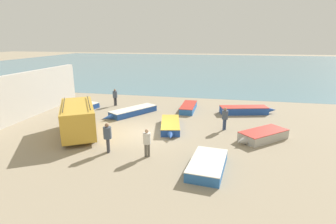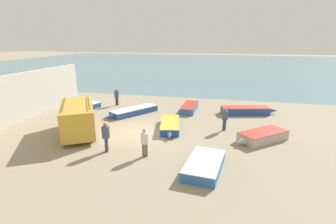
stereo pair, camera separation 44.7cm
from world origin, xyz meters
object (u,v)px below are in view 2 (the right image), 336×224
at_px(fishing_rowboat_0, 85,107).
at_px(fishing_rowboat_1, 262,136).
at_px(fishing_rowboat_5, 170,126).
at_px(fisherman_0, 225,117).
at_px(fisherman_1, 106,135).
at_px(parked_van, 78,118).
at_px(fisherman_3, 145,140).
at_px(fishing_rowboat_6, 133,111).
at_px(fishing_rowboat_4, 247,111).
at_px(fishing_rowboat_2, 190,107).
at_px(fisherman_2, 117,96).
at_px(fishing_rowboat_3, 205,164).

distance_m(fishing_rowboat_0, fishing_rowboat_1, 16.12).
relative_size(fishing_rowboat_5, fisherman_0, 2.70).
distance_m(fisherman_0, fisherman_1, 8.70).
bearing_deg(fisherman_1, parked_van, 130.45).
xyz_separation_m(parked_van, fisherman_3, (5.69, -2.42, -0.20)).
relative_size(fishing_rowboat_6, fisherman_0, 2.94).
bearing_deg(fisherman_3, fishing_rowboat_4, 130.30).
height_order(fishing_rowboat_2, fishing_rowboat_6, fishing_rowboat_2).
bearing_deg(fishing_rowboat_0, fisherman_0, -85.25).
distance_m(parked_van, fisherman_2, 8.33).
bearing_deg(fisherman_1, fishing_rowboat_1, 8.79).
height_order(parked_van, fisherman_3, parked_van).
relative_size(fishing_rowboat_2, fishing_rowboat_4, 0.85).
bearing_deg(fisherman_2, fisherman_3, -29.89).
bearing_deg(fishing_rowboat_4, fishing_rowboat_0, 172.88).
distance_m(fishing_rowboat_3, fishing_rowboat_6, 11.41).
xyz_separation_m(parked_van, fisherman_0, (10.01, 3.17, -0.18)).
relative_size(fisherman_1, fisherman_2, 1.07).
relative_size(parked_van, fishing_rowboat_4, 1.06).
height_order(fishing_rowboat_0, fishing_rowboat_6, fishing_rowboat_6).
xyz_separation_m(fishing_rowboat_4, fisherman_1, (-8.67, -10.30, 0.76)).
bearing_deg(fishing_rowboat_4, parked_van, -160.54).
xyz_separation_m(fishing_rowboat_2, fishing_rowboat_4, (5.21, -0.14, 0.04)).
bearing_deg(fisherman_0, fishing_rowboat_6, 16.73).
distance_m(fishing_rowboat_4, fishing_rowboat_5, 8.03).
relative_size(fisherman_1, fisherman_3, 1.08).
height_order(fishing_rowboat_1, fishing_rowboat_3, fishing_rowboat_1).
height_order(fishing_rowboat_6, fisherman_1, fisherman_1).
height_order(fishing_rowboat_4, fisherman_1, fisherman_1).
xyz_separation_m(fishing_rowboat_5, fisherman_3, (-0.37, -4.93, 0.73)).
relative_size(fisherman_0, fisherman_1, 0.94).
relative_size(fishing_rowboat_1, fisherman_1, 2.03).
xyz_separation_m(fisherman_1, fisherman_2, (-3.99, 10.59, -0.07)).
bearing_deg(fisherman_0, fishing_rowboat_4, -77.65).
bearing_deg(fishing_rowboat_3, fishing_rowboat_1, -27.95).
height_order(fishing_rowboat_5, fisherman_0, fisherman_0).
xyz_separation_m(fishing_rowboat_0, fishing_rowboat_1, (15.49, -4.46, 0.06)).
height_order(parked_van, fishing_rowboat_2, parked_van).
height_order(parked_van, fishing_rowboat_6, parked_van).
xyz_separation_m(fishing_rowboat_1, fisherman_1, (-9.24, -3.92, 0.77)).
xyz_separation_m(fishing_rowboat_5, fisherman_1, (-2.82, -4.80, 0.82)).
xyz_separation_m(fisherman_0, fisherman_2, (-10.76, 5.12, -0.01)).
height_order(fishing_rowboat_0, fishing_rowboat_1, fishing_rowboat_1).
height_order(fishing_rowboat_6, fisherman_2, fisherman_2).
relative_size(fishing_rowboat_3, fisherman_0, 2.40).
height_order(fishing_rowboat_1, fisherman_1, fisherman_1).
distance_m(fishing_rowboat_2, fisherman_2, 7.49).
height_order(parked_van, fishing_rowboat_0, parked_van).
bearing_deg(fishing_rowboat_5, fishing_rowboat_4, 121.94).
relative_size(fisherman_2, fisherman_3, 1.01).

